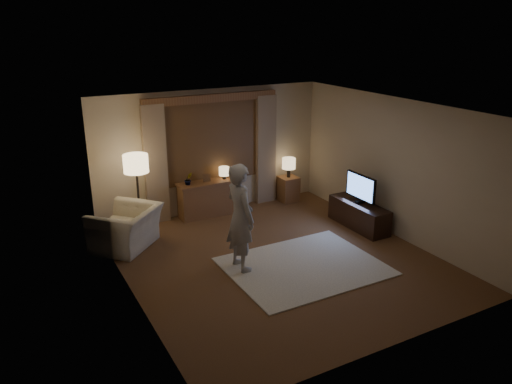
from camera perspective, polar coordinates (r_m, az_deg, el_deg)
room at (r=8.57m, az=0.94°, el=1.59°), size 5.04×5.54×2.64m
rug at (r=8.47m, az=5.50°, el=-8.44°), size 2.50×2.00×0.02m
sideboard at (r=10.49m, az=-5.58°, el=-0.84°), size 1.20×0.40×0.70m
picture_frame at (r=10.35m, az=-5.66°, el=1.50°), size 0.16×0.02×0.20m
plant at (r=10.19m, az=-7.73°, el=1.44°), size 0.17×0.13×0.30m
table_lamp_sideboard at (r=10.47m, az=-3.66°, el=2.33°), size 0.22×0.22×0.30m
floor_lamp at (r=9.45m, az=-13.54°, el=2.68°), size 0.46×0.46×1.58m
armchair at (r=9.27m, az=-14.63°, el=-4.02°), size 1.51×1.51×0.74m
side_table at (r=11.33m, az=3.70°, el=0.37°), size 0.40×0.40×0.56m
table_lamp_side at (r=11.16m, az=3.77°, el=3.23°), size 0.30×0.30×0.44m
tv_stand at (r=10.09m, az=11.67°, el=-2.59°), size 0.45×1.40×0.50m
tv at (r=9.90m, az=11.88°, el=0.50°), size 0.20×0.81×0.59m
person at (r=8.01m, az=-1.80°, el=-2.89°), size 0.46×0.67×1.79m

